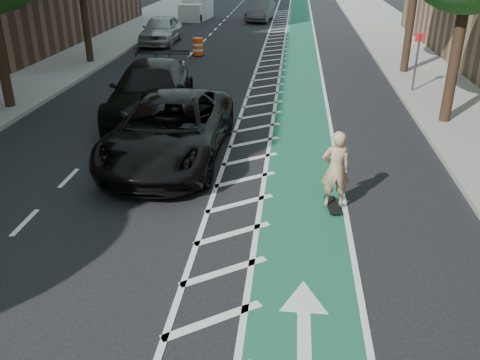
# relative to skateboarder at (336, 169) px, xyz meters

# --- Properties ---
(ground) EXTENTS (120.00, 120.00, 0.00)m
(ground) POSITION_rel_skateboarder_xyz_m (-3.70, -1.39, -1.03)
(ground) COLOR black
(ground) RESTS_ON ground
(bike_lane) EXTENTS (2.00, 90.00, 0.01)m
(bike_lane) POSITION_rel_skateboarder_xyz_m (-0.70, 8.61, -1.02)
(bike_lane) COLOR #16503C
(bike_lane) RESTS_ON ground
(buffer_strip) EXTENTS (1.40, 90.00, 0.01)m
(buffer_strip) POSITION_rel_skateboarder_xyz_m (-2.20, 8.61, -1.02)
(buffer_strip) COLOR silver
(buffer_strip) RESTS_ON ground
(sidewalk_right) EXTENTS (5.00, 90.00, 0.15)m
(sidewalk_right) POSITION_rel_skateboarder_xyz_m (5.80, 8.61, -0.95)
(sidewalk_right) COLOR gray
(sidewalk_right) RESTS_ON ground
(curb_right) EXTENTS (0.12, 90.00, 0.16)m
(curb_right) POSITION_rel_skateboarder_xyz_m (3.35, 8.61, -0.95)
(curb_right) COLOR gray
(curb_right) RESTS_ON ground
(curb_left) EXTENTS (0.12, 90.00, 0.16)m
(curb_left) POSITION_rel_skateboarder_xyz_m (-10.75, 8.61, -0.95)
(curb_left) COLOR gray
(curb_left) RESTS_ON ground
(sign_post) EXTENTS (0.35, 0.08, 2.47)m
(sign_post) POSITION_rel_skateboarder_xyz_m (3.90, 10.61, 0.32)
(sign_post) COLOR #4C4C4C
(sign_post) RESTS_ON ground
(skateboard) EXTENTS (0.36, 0.91, 0.12)m
(skateboard) POSITION_rel_skateboarder_xyz_m (0.00, 0.00, -0.93)
(skateboard) COLOR black
(skateboard) RESTS_ON ground
(skateboarder) EXTENTS (0.71, 0.51, 1.82)m
(skateboarder) POSITION_rel_skateboarder_xyz_m (0.00, 0.00, 0.00)
(skateboarder) COLOR tan
(skateboarder) RESTS_ON skateboard
(suv_near) EXTENTS (3.02, 6.48, 1.80)m
(suv_near) POSITION_rel_skateboarder_xyz_m (-4.49, 2.71, -0.13)
(suv_near) COLOR black
(suv_near) RESTS_ON ground
(suv_far) EXTENTS (3.08, 6.51, 1.83)m
(suv_far) POSITION_rel_skateboarder_xyz_m (-6.10, 6.62, -0.11)
(suv_far) COLOR black
(suv_far) RESTS_ON ground
(car_silver) EXTENTS (2.09, 5.02, 1.70)m
(car_silver) POSITION_rel_skateboarder_xyz_m (-9.37, 21.16, -0.18)
(car_silver) COLOR #AAACB0
(car_silver) RESTS_ON ground
(car_grey) EXTENTS (2.17, 5.07, 1.62)m
(car_grey) POSITION_rel_skateboarder_xyz_m (-3.93, 32.25, -0.22)
(car_grey) COLOR #4E4F53
(car_grey) RESTS_ON ground
(box_truck) EXTENTS (2.24, 4.43, 1.79)m
(box_truck) POSITION_rel_skateboarder_xyz_m (-9.30, 32.81, -0.20)
(box_truck) COLOR silver
(box_truck) RESTS_ON ground
(barrel_a) EXTENTS (0.59, 0.59, 0.81)m
(barrel_a) POSITION_rel_skateboarder_xyz_m (-6.75, 4.84, -0.65)
(barrel_a) COLOR #D75A0B
(barrel_a) RESTS_ON ground
(barrel_b) EXTENTS (0.72, 0.72, 0.99)m
(barrel_b) POSITION_rel_skateboarder_xyz_m (-7.14, 8.90, -0.56)
(barrel_b) COLOR orange
(barrel_b) RESTS_ON ground
(barrel_c) EXTENTS (0.71, 0.71, 0.97)m
(barrel_c) POSITION_rel_skateboarder_xyz_m (-6.41, 17.61, -0.57)
(barrel_c) COLOR #FF480D
(barrel_c) RESTS_ON ground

